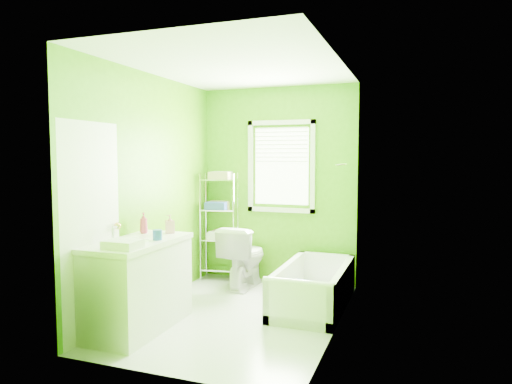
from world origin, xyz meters
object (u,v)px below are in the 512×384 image
(vanity, at_px, (138,282))
(wire_shelf_unit, at_px, (221,214))
(bathtub, at_px, (313,293))
(toilet, at_px, (244,256))

(vanity, xyz_separation_m, wire_shelf_unit, (-0.01, 1.98, 0.43))
(bathtub, bearing_deg, wire_shelf_unit, 152.38)
(bathtub, relative_size, toilet, 1.88)
(toilet, distance_m, vanity, 1.76)
(bathtub, xyz_separation_m, toilet, (-1.02, 0.49, 0.24))
(toilet, xyz_separation_m, vanity, (-0.44, -1.70, 0.06))
(bathtub, height_order, vanity, vanity)
(bathtub, bearing_deg, vanity, -140.35)
(bathtub, distance_m, wire_shelf_unit, 1.82)
(wire_shelf_unit, bearing_deg, bathtub, -27.62)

